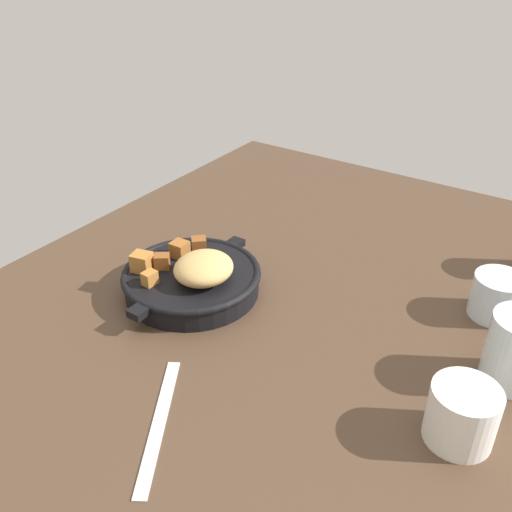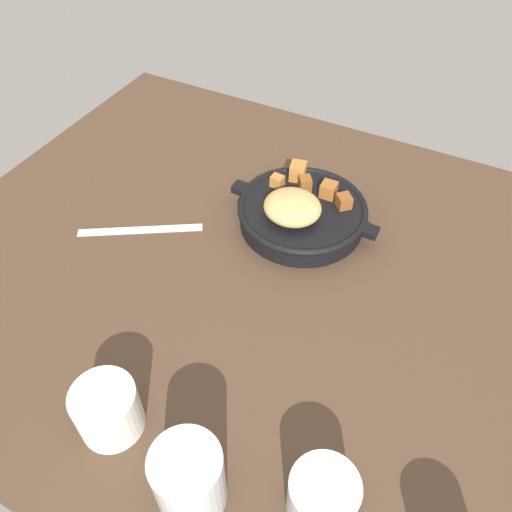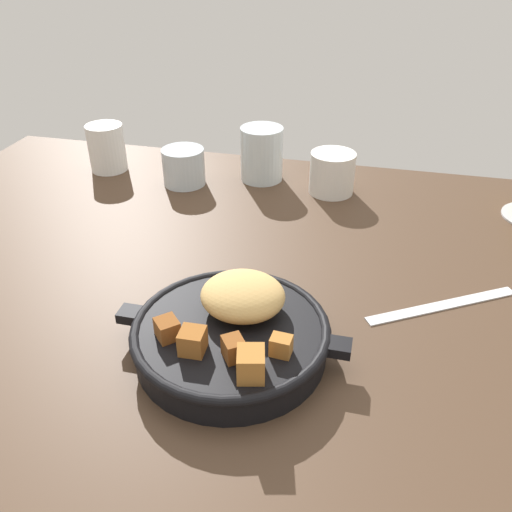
{
  "view_description": "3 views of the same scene",
  "coord_description": "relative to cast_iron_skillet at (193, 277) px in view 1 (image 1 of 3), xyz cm",
  "views": [
    {
      "loc": [
        60.29,
        37.25,
        51.59
      ],
      "look_at": [
        0.1,
        -3.19,
        7.89
      ],
      "focal_mm": 39.9,
      "sensor_mm": 36.0,
      "label": 1
    },
    {
      "loc": [
        -18.86,
        48.63,
        60.94
      ],
      "look_at": [
        5.18,
        1.84,
        4.93
      ],
      "focal_mm": 36.31,
      "sensor_mm": 36.0,
      "label": 2
    },
    {
      "loc": [
        16.93,
        -55.39,
        41.08
      ],
      "look_at": [
        4.35,
        -2.62,
        6.54
      ],
      "focal_mm": 37.27,
      "sensor_mm": 36.0,
      "label": 3
    }
  ],
  "objects": [
    {
      "name": "butter_knife",
      "position": [
        23.42,
        13.91,
        -2.61
      ],
      "size": [
        18.78,
        12.22,
        0.36
      ],
      "primitive_type": "cube",
      "rotation": [
        0.0,
        0.0,
        0.54
      ],
      "color": "silver",
      "rests_on": "ground_plane"
    },
    {
      "name": "water_glass_short",
      "position": [
        -20.53,
        41.06,
        0.5
      ],
      "size": [
        7.62,
        7.62,
        6.58
      ],
      "primitive_type": "cylinder",
      "color": "silver",
      "rests_on": "ground_plane"
    },
    {
      "name": "cast_iron_skillet",
      "position": [
        0.0,
        0.0,
        0.0
      ],
      "size": [
        26.16,
        21.88,
        7.83
      ],
      "color": "black",
      "rests_on": "ground_plane"
    },
    {
      "name": "ground_plane",
      "position": [
        -4.03,
        12.53,
        -3.99
      ],
      "size": [
        118.96,
        88.67,
        2.4
      ],
      "primitive_type": "cube",
      "color": "#473323"
    },
    {
      "name": "ceramic_mug_white",
      "position": [
        5.91,
        43.69,
        0.84
      ],
      "size": [
        7.81,
        7.81,
        7.26
      ],
      "primitive_type": "cylinder",
      "color": "silver",
      "rests_on": "ground_plane"
    }
  ]
}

